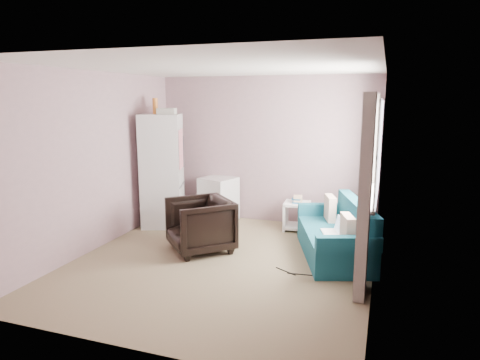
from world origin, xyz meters
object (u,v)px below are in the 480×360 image
object	(u,v)px
side_table	(297,214)
sofa	(338,237)
armchair	(200,222)
fridge	(162,170)
washing_machine	(218,198)

from	to	relation	value
side_table	sofa	bearing A→B (deg)	-53.10
armchair	fridge	xyz separation A→B (m)	(-1.10, 0.94, 0.54)
side_table	armchair	bearing A→B (deg)	-127.57
fridge	sofa	xyz separation A→B (m)	(2.96, -0.54, -0.67)
fridge	washing_machine	bearing A→B (deg)	19.26
armchair	side_table	xyz separation A→B (m)	(1.09, 1.42, -0.15)
fridge	side_table	xyz separation A→B (m)	(2.20, 0.48, -0.68)
side_table	sofa	size ratio (longest dim) A/B	0.30
washing_machine	armchair	bearing A→B (deg)	-59.71
armchair	sofa	xyz separation A→B (m)	(1.86, 0.40, -0.14)
fridge	sofa	world-z (taller)	fridge
fridge	washing_machine	xyz separation A→B (m)	(0.76, 0.60, -0.55)
side_table	sofa	world-z (taller)	sofa
washing_machine	fridge	bearing A→B (deg)	-123.90
fridge	side_table	distance (m)	2.35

